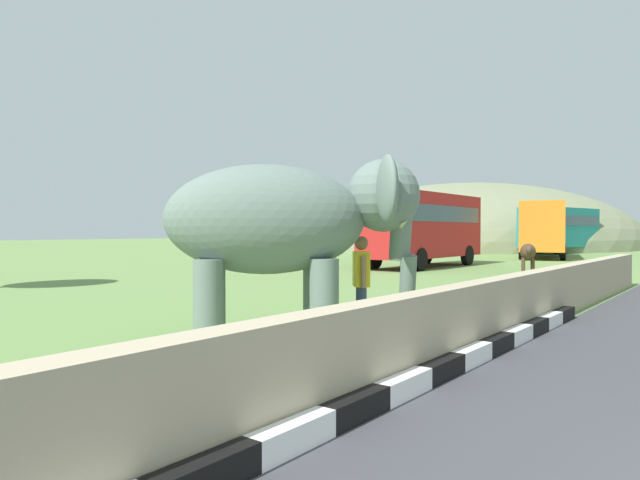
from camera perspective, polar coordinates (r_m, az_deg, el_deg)
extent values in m
cube|color=black|center=(4.09, -11.73, -22.49)|extent=(0.90, 0.20, 0.24)
cube|color=white|center=(4.68, -2.85, -19.36)|extent=(0.90, 0.20, 0.24)
cube|color=black|center=(5.36, 3.67, -16.70)|extent=(0.90, 0.20, 0.24)
cube|color=white|center=(6.10, 8.54, -14.52)|extent=(0.90, 0.20, 0.24)
cube|color=black|center=(6.88, 12.27, -12.75)|extent=(0.90, 0.20, 0.24)
cube|color=white|center=(7.68, 15.19, -11.30)|extent=(0.90, 0.20, 0.24)
cube|color=black|center=(8.50, 17.53, -10.12)|extent=(0.90, 0.20, 0.24)
cube|color=white|center=(9.34, 19.44, -9.13)|extent=(0.90, 0.20, 0.24)
cube|color=black|center=(10.19, 21.03, -8.30)|extent=(0.90, 0.20, 0.24)
cube|color=white|center=(11.04, 22.36, -7.59)|extent=(0.90, 0.20, 0.24)
cube|color=black|center=(11.90, 23.50, -6.98)|extent=(0.90, 0.20, 0.24)
cube|color=tan|center=(7.01, 10.38, -9.29)|extent=(28.00, 0.36, 1.00)
cylinder|color=slate|center=(9.31, -0.38, -5.73)|extent=(0.44, 0.44, 1.33)
cylinder|color=slate|center=(8.42, 0.43, -6.43)|extent=(0.44, 0.44, 1.33)
cylinder|color=slate|center=(9.24, -10.95, -5.79)|extent=(0.44, 0.44, 1.33)
cylinder|color=slate|center=(8.35, -11.27, -6.51)|extent=(0.44, 0.44, 1.33)
ellipsoid|color=slate|center=(8.72, -5.54, 2.11)|extent=(3.33, 3.32, 1.70)
sphere|color=slate|center=(9.01, 6.45, 4.51)|extent=(1.16, 1.16, 1.16)
ellipsoid|color=#D84C8C|center=(9.10, 8.23, 5.42)|extent=(0.71, 0.71, 0.44)
ellipsoid|color=slate|center=(9.74, 4.48, 4.54)|extent=(0.80, 0.81, 1.00)
ellipsoid|color=slate|center=(8.23, 6.83, 5.20)|extent=(0.80, 0.81, 1.00)
cylinder|color=slate|center=(9.07, 8.22, 1.00)|extent=(0.62, 0.62, 1.00)
cylinder|color=slate|center=(9.14, 8.91, -4.02)|extent=(0.45, 0.45, 0.83)
cone|color=beige|center=(9.32, 7.40, 1.62)|extent=(0.50, 0.50, 0.22)
cone|color=beige|center=(8.79, 8.37, 1.66)|extent=(0.50, 0.50, 0.22)
cylinder|color=navy|center=(9.53, 4.12, -7.11)|extent=(0.15, 0.15, 0.82)
cylinder|color=navy|center=(9.33, 4.30, -7.28)|extent=(0.15, 0.15, 0.82)
cube|color=yellow|center=(9.36, 4.21, -2.95)|extent=(0.46, 0.45, 0.58)
cylinder|color=#9E7251|center=(9.61, 3.99, -3.02)|extent=(0.15, 0.15, 0.52)
cylinder|color=#9E7251|center=(9.10, 4.45, -3.24)|extent=(0.13, 0.13, 0.52)
sphere|color=#9E7251|center=(9.34, 4.21, -0.32)|extent=(0.23, 0.23, 0.23)
cube|color=#B21E1E|center=(27.52, 10.44, 1.46)|extent=(8.20, 2.54, 3.00)
cube|color=#3F5160|center=(27.53, 10.45, 2.58)|extent=(7.54, 2.58, 0.76)
cylinder|color=black|center=(30.40, 10.73, -1.42)|extent=(1.00, 0.30, 1.00)
cylinder|color=black|center=(29.45, 14.73, -1.51)|extent=(1.00, 0.30, 1.00)
cylinder|color=black|center=(25.82, 5.53, -1.83)|extent=(1.00, 0.30, 1.00)
cylinder|color=black|center=(24.69, 10.07, -1.96)|extent=(1.00, 0.30, 1.00)
cube|color=orange|center=(38.69, 21.69, 1.25)|extent=(8.55, 4.53, 3.00)
cube|color=#3F5160|center=(38.69, 21.70, 2.05)|extent=(7.93, 4.40, 0.76)
cylinder|color=black|center=(41.35, 20.14, -0.84)|extent=(1.04, 0.55, 1.00)
cylinder|color=black|center=(41.32, 23.33, -0.86)|extent=(1.04, 0.55, 1.00)
cylinder|color=black|center=(36.13, 19.79, -1.09)|extent=(1.04, 0.55, 1.00)
cylinder|color=black|center=(36.09, 23.44, -1.11)|extent=(1.04, 0.55, 1.00)
cube|color=teal|center=(47.36, 23.16, 1.17)|extent=(8.57, 4.20, 3.00)
cube|color=#3F5160|center=(47.37, 23.17, 1.83)|extent=(7.94, 4.09, 0.76)
cylinder|color=black|center=(50.25, 23.33, -0.56)|extent=(1.04, 0.51, 1.00)
cylinder|color=black|center=(49.27, 25.72, -0.60)|extent=(1.04, 0.51, 1.00)
cylinder|color=black|center=(45.60, 20.37, -0.68)|extent=(1.04, 0.51, 1.00)
cylinder|color=black|center=(44.51, 22.95, -0.74)|extent=(1.04, 0.51, 1.00)
cylinder|color=#473323|center=(23.80, 20.84, -2.54)|extent=(0.12, 0.12, 0.65)
cylinder|color=#473323|center=(23.79, 19.97, -2.54)|extent=(0.12, 0.12, 0.65)
cylinder|color=#473323|center=(24.70, 20.73, -2.41)|extent=(0.12, 0.12, 0.65)
cylinder|color=#473323|center=(24.69, 19.90, -2.41)|extent=(0.12, 0.12, 0.65)
ellipsoid|color=#473323|center=(24.22, 20.37, -1.12)|extent=(1.61, 1.07, 0.66)
ellipsoid|color=#473323|center=(23.28, 20.47, -0.96)|extent=(0.46, 0.38, 0.32)
ellipsoid|color=#767E5C|center=(63.92, 15.27, -0.66)|extent=(42.62, 34.09, 13.72)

